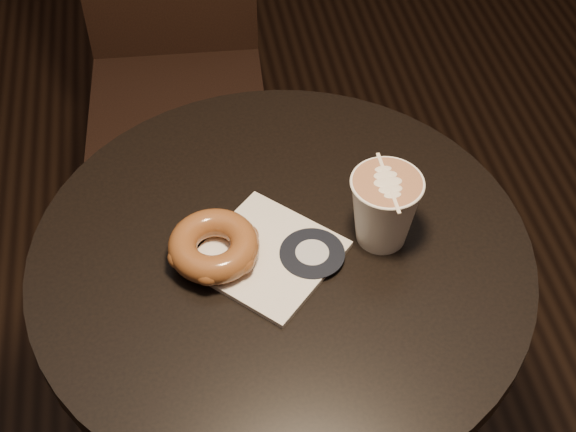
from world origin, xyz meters
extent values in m
cylinder|color=black|center=(0.00, 0.00, 0.73)|extent=(0.70, 0.70, 0.03)
cylinder|color=black|center=(0.00, 0.00, 0.37)|extent=(0.07, 0.07, 0.70)
cube|color=black|center=(-0.12, 0.72, 0.44)|extent=(0.41, 0.41, 0.04)
cylinder|color=black|center=(-0.29, 0.57, 0.22)|extent=(0.03, 0.03, 0.44)
cylinder|color=black|center=(0.04, 0.55, 0.22)|extent=(0.03, 0.03, 0.44)
cylinder|color=black|center=(-0.27, 0.90, 0.22)|extent=(0.03, 0.03, 0.44)
cylinder|color=black|center=(0.06, 0.88, 0.22)|extent=(0.03, 0.03, 0.44)
cube|color=silver|center=(-0.02, -0.01, 0.75)|extent=(0.24, 0.24, 0.01)
torus|color=brown|center=(-0.09, 0.00, 0.78)|extent=(0.12, 0.12, 0.04)
camera|label=1|loc=(-0.11, -0.70, 1.60)|focal=50.00mm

